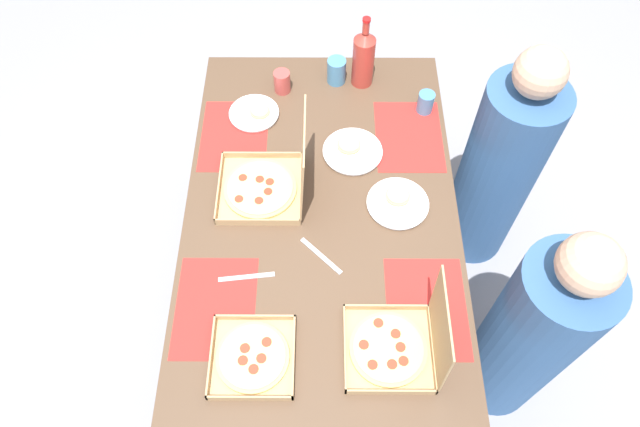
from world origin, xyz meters
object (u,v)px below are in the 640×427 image
Objects in this scene: plate_near_right at (351,151)px; plate_near_left at (254,113)px; pizza_box_corner_left at (251,357)px; plate_far_left at (396,203)px; soda_bottle at (362,57)px; cup_dark at (424,102)px; pizza_box_corner_right at (268,182)px; diner_right_seat at (528,335)px; cup_red at (281,82)px; pizza_box_center at (398,345)px; diner_left_seat at (496,172)px; cup_clear_left at (335,71)px.

plate_near_left is (-0.19, -0.39, 0.00)m from plate_near_right.
plate_far_left is at bearing 139.72° from pizza_box_corner_left.
soda_bottle is 3.57× the size of cup_dark.
cup_dark is (-0.22, 0.30, 0.04)m from plate_near_right.
diner_right_seat reaches higher than pizza_box_corner_right.
diner_right_seat is (0.47, 0.94, -0.30)m from pizza_box_corner_right.
cup_dark is at bearing 79.16° from cup_red.
pizza_box_center is (0.61, 0.43, -0.00)m from pizza_box_corner_right.
diner_left_seat is (-0.87, 0.51, -0.28)m from pizza_box_center.
cup_clear_left is at bearing -113.70° from diner_left_seat.
pizza_box_corner_right is 1.51× the size of plate_far_left.
soda_bottle is 0.31m from cup_dark.
pizza_box_corner_right is at bearing 12.43° from plate_near_left.
pizza_box_center is at bearing 3.50° from soda_bottle.
diner_left_seat is (0.30, 0.59, -0.36)m from soda_bottle.
pizza_box_corner_right is 0.67m from soda_bottle.
soda_bottle is 0.13m from cup_clear_left.
diner_right_seat is at bearing 49.70° from plate_far_left.
plate_near_right is (-0.18, 0.31, -0.04)m from pizza_box_corner_right.
cup_clear_left is at bearing -92.26° from soda_bottle.
pizza_box_corner_right is 0.73m from cup_dark.
plate_near_right is at bearing -7.41° from soda_bottle.
soda_bottle is (-0.56, 0.36, 0.08)m from pizza_box_corner_right.
soda_bottle is 3.39× the size of cup_red.
cup_red is at bearing -160.19° from pizza_box_center.
cup_red is at bearing -81.16° from soda_bottle.
pizza_box_center is at bearing 35.21° from pizza_box_corner_right.
pizza_box_corner_left is 0.75m from plate_far_left.
diner_right_seat is at bearing 43.21° from cup_red.
plate_far_left is 0.19× the size of diner_right_seat.
plate_near_right is 1.14× the size of plate_near_left.
pizza_box_corner_right is (-0.64, 0.02, 0.04)m from pizza_box_corner_left.
diner_left_seat is (-0.32, 0.48, -0.24)m from plate_far_left.
plate_near_left is 0.18m from cup_red.
pizza_box_corner_right reaches higher than cup_dark.
cup_red is 0.08× the size of diner_right_seat.
diner_left_seat is at bearing 149.42° from pizza_box_center.
diner_right_seat reaches higher than plate_near_right.
pizza_box_center reaches higher than cup_dark.
cup_red is (-1.12, -0.40, -0.00)m from pizza_box_center.
cup_clear_left is 1.28m from diner_right_seat.
plate_near_right is (-0.81, 0.33, -0.00)m from pizza_box_corner_left.
soda_bottle reaches higher than plate_far_left.
soda_bottle is (-0.19, 0.44, 0.12)m from plate_near_left.
plate_far_left is 0.48m from cup_dark.
cup_clear_left is at bearing 120.61° from plate_near_left.
plate_near_right is 2.42× the size of cup_red.
soda_bottle is at bearing -117.12° from diner_left_seat.
cup_dark is 0.95× the size of cup_red.
pizza_box_corner_left reaches higher than plate_near_right.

